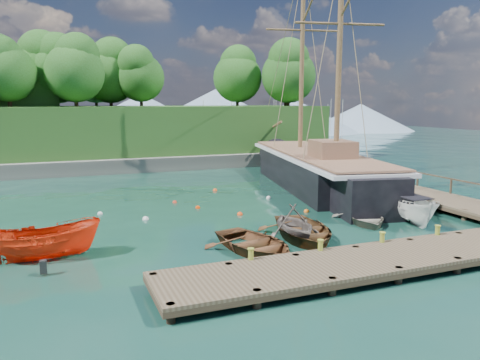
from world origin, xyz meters
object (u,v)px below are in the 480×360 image
Objects in this scene: motorboat_orange at (47,259)px; rowboat_2 at (303,239)px; cabin_boat_white at (413,223)px; rowboat_3 at (364,222)px; rowboat_0 at (255,252)px; schooner at (316,172)px; rowboat_1 at (294,240)px.

rowboat_2 is at bearing -97.00° from motorboat_orange.
motorboat_orange is 0.96× the size of cabin_boat_white.
motorboat_orange is (-15.87, -0.14, 0.00)m from rowboat_3.
rowboat_0 is at bearing -151.38° from rowboat_2.
rowboat_2 is at bearing -111.37° from schooner.
schooner is at bearing 90.31° from rowboat_3.
cabin_boat_white is at bearing -7.91° from rowboat_3.
motorboat_orange is 18.28m from cabin_boat_white.
cabin_boat_white is at bearing -81.46° from schooner.
motorboat_orange reaches higher than rowboat_2.
schooner is at bearing -61.56° from motorboat_orange.
cabin_boat_white is (18.25, -0.95, 0.00)m from motorboat_orange.
schooner reaches higher than rowboat_1.
rowboat_1 is 0.12× the size of schooner.
motorboat_orange is 0.16× the size of schooner.
rowboat_1 is at bearing 8.86° from rowboat_0.
rowboat_1 reaches higher than rowboat_0.
rowboat_3 is 0.90× the size of motorboat_orange.
schooner reaches higher than rowboat_3.
rowboat_1 is 0.76× the size of cabin_boat_white.
motorboat_orange is (-8.39, 2.32, 0.00)m from rowboat_0.
rowboat_3 is (4.56, 1.49, 0.00)m from rowboat_2.
rowboat_1 is 0.50m from rowboat_2.
schooner reaches higher than rowboat_0.
motorboat_orange is (-11.30, 1.35, 0.00)m from rowboat_2.
cabin_boat_white is at bearing -93.18° from motorboat_orange.
cabin_boat_white reaches higher than rowboat_2.
schooner is (2.99, 10.16, 1.15)m from rowboat_3.
rowboat_0 is 1.35× the size of rowboat_1.
rowboat_2 is at bearing -155.98° from cabin_boat_white.
rowboat_2 is 4.80m from rowboat_3.
motorboat_orange is at bearing 177.56° from rowboat_1.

